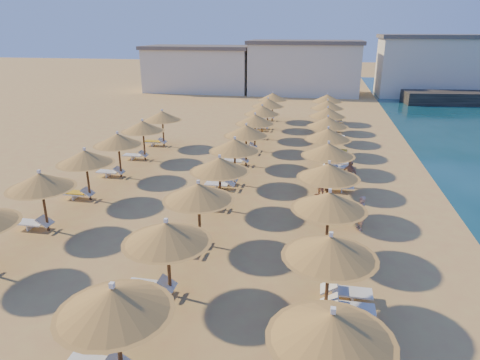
% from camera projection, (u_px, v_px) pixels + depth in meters
% --- Properties ---
extents(ground, '(220.00, 220.00, 0.00)m').
position_uv_depth(ground, '(247.00, 238.00, 19.06)').
color(ground, tan).
rests_on(ground, ground).
extents(hotel_blocks, '(48.70, 9.56, 8.10)m').
position_uv_depth(hotel_blocks, '(319.00, 67.00, 60.18)').
color(hotel_blocks, beige).
rests_on(hotel_blocks, ground).
extents(parasol_row_east, '(3.04, 41.25, 2.95)m').
position_uv_depth(parasol_row_east, '(328.00, 151.00, 23.87)').
color(parasol_row_east, brown).
rests_on(parasol_row_east, ground).
extents(parasol_row_west, '(3.04, 41.25, 2.95)m').
position_uv_depth(parasol_row_west, '(235.00, 146.00, 24.81)').
color(parasol_row_west, brown).
rests_on(parasol_row_west, ground).
extents(parasol_row_inland, '(3.04, 22.14, 2.95)m').
position_uv_depth(parasol_row_inland, '(103.00, 148.00, 24.32)').
color(parasol_row_inland, brown).
rests_on(parasol_row_inland, ground).
extents(loungers, '(15.77, 39.75, 0.66)m').
position_uv_depth(loungers, '(251.00, 182.00, 25.00)').
color(loungers, white).
rests_on(loungers, ground).
extents(beachgoer_b, '(1.01, 1.04, 1.68)m').
position_uv_depth(beachgoer_b, '(320.00, 183.00, 23.44)').
color(beachgoer_b, tan).
rests_on(beachgoer_b, ground).
extents(beachgoer_c, '(1.02, 0.93, 1.68)m').
position_uv_depth(beachgoer_c, '(350.00, 174.00, 24.88)').
color(beachgoer_c, tan).
rests_on(beachgoer_c, ground).
extents(beachgoer_a, '(0.58, 0.69, 1.63)m').
position_uv_depth(beachgoer_a, '(361.00, 213.00, 19.67)').
color(beachgoer_a, tan).
rests_on(beachgoer_a, ground).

